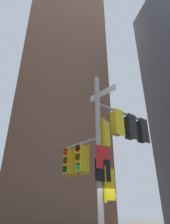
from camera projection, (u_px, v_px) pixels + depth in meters
building_mid_block at (60, 95)px, 36.03m from camera, size 13.59×13.59×41.57m
signal_pole_assembly at (106, 147)px, 7.81m from camera, size 3.81×2.22×7.00m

